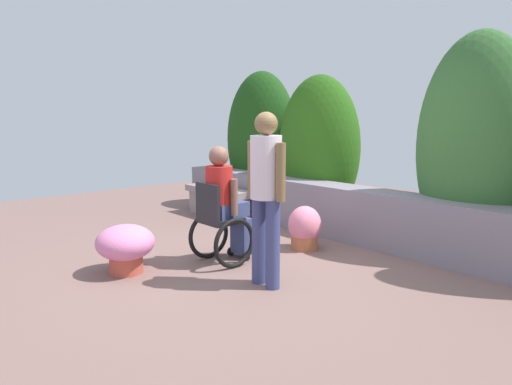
# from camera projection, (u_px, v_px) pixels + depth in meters

# --- Properties ---
(ground_plane) EXTENTS (12.39, 12.39, 0.00)m
(ground_plane) POSITION_uv_depth(u_px,v_px,m) (251.00, 270.00, 5.04)
(ground_plane) COLOR #7B5C56
(stone_retaining_wall) EXTENTS (7.03, 0.50, 0.71)m
(stone_retaining_wall) POSITION_uv_depth(u_px,v_px,m) (355.00, 214.00, 6.18)
(stone_retaining_wall) COLOR gray
(stone_retaining_wall) RESTS_ON ground
(hedge_backdrop) EXTENTS (6.54, 1.21, 2.96)m
(hedge_backdrop) POSITION_uv_depth(u_px,v_px,m) (372.00, 143.00, 6.51)
(hedge_backdrop) COLOR #1B4615
(hedge_backdrop) RESTS_ON ground
(stone_bench) EXTENTS (1.37, 0.40, 0.49)m
(stone_bench) POSITION_uv_depth(u_px,v_px,m) (218.00, 198.00, 7.61)
(stone_bench) COLOR gray
(stone_bench) RESTS_ON ground
(person_in_wheelchair) EXTENTS (0.53, 0.66, 1.33)m
(person_in_wheelchair) POSITION_uv_depth(u_px,v_px,m) (223.00, 209.00, 5.20)
(person_in_wheelchair) COLOR black
(person_in_wheelchair) RESTS_ON ground
(person_standing_companion) EXTENTS (0.49, 0.30, 1.70)m
(person_standing_companion) POSITION_uv_depth(u_px,v_px,m) (266.00, 188.00, 4.41)
(person_standing_companion) COLOR #3B4074
(person_standing_companion) RESTS_ON ground
(flower_pot_purple_near) EXTENTS (0.62, 0.62, 0.52)m
(flower_pot_purple_near) POSITION_uv_depth(u_px,v_px,m) (125.00, 246.00, 4.89)
(flower_pot_purple_near) COLOR #BE4E3B
(flower_pot_purple_near) RESTS_ON ground
(flower_pot_terracotta_by_wall) EXTENTS (0.41, 0.41, 0.55)m
(flower_pot_terracotta_by_wall) POSITION_uv_depth(u_px,v_px,m) (305.00, 228.00, 5.78)
(flower_pot_terracotta_by_wall) COLOR #BB643F
(flower_pot_terracotta_by_wall) RESTS_ON ground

